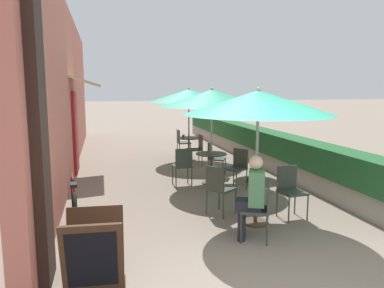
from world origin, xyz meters
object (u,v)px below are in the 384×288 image
object	(u,v)px
cafe_chair_mid_right	(214,156)
patio_umbrella_near	(258,103)
patio_table_mid	(211,163)
cafe_chair_mid_left	(237,165)
cafe_chair_near_left	(260,206)
coffee_cup_near	(249,180)
coffee_cup_far	(183,136)
patio_umbrella_far	(189,96)
patio_umbrella_mid	(212,98)
patio_table_near	(256,194)
cafe_chair_near_right	(290,187)
cafe_chair_mid_back	(183,164)
patio_table_far	(189,145)
bicycle_leaning	(74,201)
menu_board	(94,253)
cafe_chair_near_back	(219,186)
cafe_chair_far_left	(197,147)
seated_patron_near_left	(253,194)
cafe_chair_far_right	(182,141)

from	to	relation	value
cafe_chair_mid_right	patio_umbrella_near	bearing A→B (deg)	23.30
patio_table_mid	cafe_chair_mid_left	size ratio (longest dim) A/B	0.81
cafe_chair_mid_right	cafe_chair_near_left	bearing A→B (deg)	21.01
coffee_cup_near	coffee_cup_far	xyz separation A→B (m)	(0.15, 5.54, 0.00)
cafe_chair_near_left	patio_umbrella_far	distance (m)	6.27
patio_umbrella_mid	coffee_cup_far	xyz separation A→B (m)	(-0.03, 2.86, -1.21)
patio_table_near	cafe_chair_near_right	bearing A→B (deg)	11.75
coffee_cup_far	coffee_cup_near	bearing A→B (deg)	-91.55
cafe_chair_near_right	cafe_chair_mid_right	world-z (taller)	same
cafe_chair_mid_back	patio_umbrella_far	xyz separation A→B (m)	(0.81, 2.89, 1.44)
cafe_chair_mid_right	patio_table_far	size ratio (longest dim) A/B	1.23
cafe_chair_near_left	cafe_chair_mid_right	world-z (taller)	same
cafe_chair_mid_back	patio_umbrella_mid	bearing A→B (deg)	6.30
coffee_cup_near	patio_umbrella_mid	xyz separation A→B (m)	(0.18, 2.68, 1.21)
cafe_chair_near_left	cafe_chair_near_right	xyz separation A→B (m)	(0.90, 0.80, 0.00)
bicycle_leaning	menu_board	bearing A→B (deg)	-86.62
cafe_chair_mid_left	cafe_chair_near_right	bearing A→B (deg)	154.97
cafe_chair_near_back	cafe_chair_mid_back	distance (m)	2.03
cafe_chair_near_right	patio_table_near	bearing A→B (deg)	6.30
coffee_cup_near	cafe_chair_mid_right	xyz separation A→B (m)	(0.44, 3.33, -0.23)
cafe_chair_far_left	bicycle_leaning	size ratio (longest dim) A/B	0.51
cafe_chair_mid_right	patio_table_far	world-z (taller)	cafe_chair_mid_right
cafe_chair_mid_right	bicycle_leaning	size ratio (longest dim) A/B	0.51
cafe_chair_near_left	seated_patron_near_left	world-z (taller)	seated_patron_near_left
coffee_cup_far	patio_table_far	bearing A→B (deg)	-22.92
cafe_chair_near_right	menu_board	distance (m)	3.59
patio_umbrella_near	coffee_cup_near	xyz separation A→B (m)	(-0.15, -0.05, -1.21)
seated_patron_near_left	coffee_cup_near	distance (m)	0.60
cafe_chair_mid_left	cafe_chair_far_right	bearing A→B (deg)	-26.19
cafe_chair_mid_left	cafe_chair_near_left	bearing A→B (deg)	134.55
cafe_chair_mid_back	coffee_cup_far	xyz separation A→B (m)	(0.66, 2.95, 0.23)
bicycle_leaning	patio_table_near	bearing A→B (deg)	-21.32
cafe_chair_mid_right	patio_table_near	bearing A→B (deg)	23.30
coffee_cup_far	patio_umbrella_far	bearing A→B (deg)	-22.92
patio_umbrella_near	patio_table_far	distance (m)	5.62
cafe_chair_far_right	patio_umbrella_far	bearing A→B (deg)	6.30
patio_table_mid	bicycle_leaning	xyz separation A→B (m)	(-2.90, -1.82, -0.16)
patio_umbrella_near	patio_umbrella_mid	distance (m)	2.63
cafe_chair_near_left	coffee_cup_near	bearing A→B (deg)	18.20
patio_table_mid	cafe_chair_mid_left	world-z (taller)	cafe_chair_mid_left
cafe_chair_far_left	cafe_chair_mid_back	bearing A→B (deg)	158.11
seated_patron_near_left	patio_table_mid	xyz separation A→B (m)	(0.35, 3.25, -0.20)
seated_patron_near_left	cafe_chair_far_left	size ratio (longest dim) A/B	1.44
menu_board	patio_table_far	bearing A→B (deg)	73.05
patio_table_near	cafe_chair_mid_left	xyz separation A→B (m)	(0.46, 2.08, 0.03)
cafe_chair_near_left	bicycle_leaning	bearing A→B (deg)	85.47
seated_patron_near_left	coffee_cup_far	distance (m)	6.11
bicycle_leaning	cafe_chair_far_left	bearing A→B (deg)	46.14
cafe_chair_near_back	patio_table_far	world-z (taller)	cafe_chair_near_back
patio_umbrella_mid	coffee_cup_near	bearing A→B (deg)	-93.87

